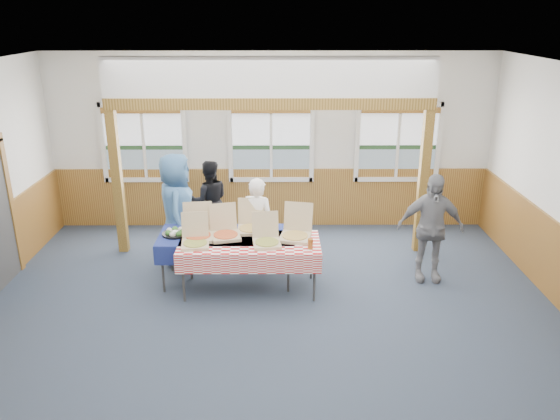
% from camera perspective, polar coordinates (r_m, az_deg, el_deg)
% --- Properties ---
extents(floor, '(8.00, 8.00, 0.00)m').
position_cam_1_polar(floor, '(7.31, -1.12, -11.61)').
color(floor, '#2A3145').
rests_on(floor, ground).
extents(ceiling, '(8.00, 8.00, 0.00)m').
position_cam_1_polar(ceiling, '(6.26, -1.32, 14.19)').
color(ceiling, white).
rests_on(ceiling, wall_back).
extents(wall_back, '(8.00, 0.00, 8.00)m').
position_cam_1_polar(wall_back, '(9.98, -0.93, 7.11)').
color(wall_back, silver).
rests_on(wall_back, floor).
extents(wall_front, '(8.00, 0.00, 8.00)m').
position_cam_1_polar(wall_front, '(3.53, -2.03, -19.40)').
color(wall_front, silver).
rests_on(wall_front, floor).
extents(wainscot_back, '(7.98, 0.05, 1.10)m').
position_cam_1_polar(wainscot_back, '(10.24, -0.90, 1.34)').
color(wainscot_back, brown).
rests_on(wainscot_back, floor).
extents(window_left, '(1.56, 0.10, 1.46)m').
position_cam_1_polar(window_left, '(10.20, -14.07, 7.26)').
color(window_left, silver).
rests_on(window_left, wall_back).
extents(window_mid, '(1.56, 0.10, 1.46)m').
position_cam_1_polar(window_mid, '(9.92, -0.94, 7.49)').
color(window_mid, silver).
rests_on(window_mid, wall_back).
extents(window_right, '(1.56, 0.10, 1.46)m').
position_cam_1_polar(window_right, '(10.16, 12.26, 7.34)').
color(window_right, silver).
rests_on(window_right, wall_back).
extents(post_left, '(0.15, 0.15, 2.40)m').
position_cam_1_polar(post_left, '(9.29, -16.61, 2.72)').
color(post_left, brown).
rests_on(post_left, floor).
extents(post_right, '(0.15, 0.15, 2.40)m').
position_cam_1_polar(post_right, '(9.24, 14.73, 2.80)').
color(post_right, brown).
rests_on(post_right, floor).
extents(cross_beam, '(5.15, 0.18, 0.18)m').
position_cam_1_polar(cross_beam, '(8.63, -1.04, 11.07)').
color(cross_beam, brown).
rests_on(cross_beam, post_left).
extents(table_left, '(2.15, 1.50, 0.76)m').
position_cam_1_polar(table_left, '(8.06, -5.58, -2.92)').
color(table_left, '#373737').
rests_on(table_left, floor).
extents(table_right, '(2.15, 1.37, 0.76)m').
position_cam_1_polar(table_right, '(7.79, -3.20, -3.70)').
color(table_right, '#373737').
rests_on(table_right, floor).
extents(pizza_box_a, '(0.47, 0.56, 0.46)m').
position_cam_1_polar(pizza_box_a, '(7.97, -8.58, -2.40)').
color(pizza_box_a, '#D1B48B').
rests_on(pizza_box_a, table_left).
extents(pizza_box_b, '(0.40, 0.49, 0.43)m').
position_cam_1_polar(pizza_box_b, '(8.14, -3.06, -1.70)').
color(pizza_box_b, '#D1B48B').
rests_on(pizza_box_b, table_left).
extents(pizza_box_c, '(0.42, 0.50, 0.41)m').
position_cam_1_polar(pizza_box_c, '(7.73, -8.86, -3.18)').
color(pizza_box_c, '#D1B48B').
rests_on(pizza_box_c, table_right).
extents(pizza_box_d, '(0.50, 0.56, 0.44)m').
position_cam_1_polar(pizza_box_d, '(7.94, -5.75, -2.35)').
color(pizza_box_d, '#D1B48B').
rests_on(pizza_box_d, table_right).
extents(pizza_box_e, '(0.43, 0.50, 0.41)m').
position_cam_1_polar(pizza_box_e, '(7.66, -1.41, -3.14)').
color(pizza_box_e, '#D1B48B').
rests_on(pizza_box_e, table_right).
extents(pizza_box_f, '(0.52, 0.59, 0.46)m').
position_cam_1_polar(pizza_box_f, '(7.87, 1.64, -2.47)').
color(pizza_box_f, '#D1B48B').
rests_on(pizza_box_f, table_right).
extents(veggie_tray, '(0.39, 0.39, 0.09)m').
position_cam_1_polar(veggie_tray, '(8.13, -10.87, -2.34)').
color(veggie_tray, black).
rests_on(veggie_tray, table_left).
extents(drink_glass, '(0.07, 0.07, 0.15)m').
position_cam_1_polar(drink_glass, '(7.51, 3.19, -3.56)').
color(drink_glass, brown).
rests_on(drink_glass, table_right).
extents(woman_white, '(0.62, 0.50, 1.49)m').
position_cam_1_polar(woman_white, '(8.44, -2.38, -1.47)').
color(woman_white, white).
rests_on(woman_white, floor).
extents(woman_black, '(0.79, 0.67, 1.44)m').
position_cam_1_polar(woman_black, '(9.62, -7.39, 0.98)').
color(woman_black, black).
rests_on(woman_black, floor).
extents(man_blue, '(0.67, 0.94, 1.79)m').
position_cam_1_polar(man_blue, '(8.80, -10.74, 0.16)').
color(man_blue, '#3C6796').
rests_on(man_blue, floor).
extents(person_grey, '(0.99, 0.46, 1.66)m').
position_cam_1_polar(person_grey, '(8.36, 15.42, -1.80)').
color(person_grey, gray).
rests_on(person_grey, floor).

